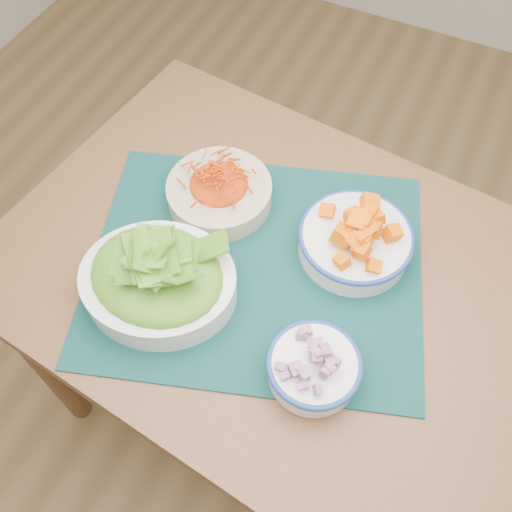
{
  "coord_description": "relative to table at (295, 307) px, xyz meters",
  "views": [
    {
      "loc": [
        0.22,
        -0.43,
        1.64
      ],
      "look_at": [
        -0.02,
        0.07,
        0.78
      ],
      "focal_mm": 40.0,
      "sensor_mm": 36.0,
      "label": 1
    }
  ],
  "objects": [
    {
      "name": "table",
      "position": [
        0.0,
        0.0,
        0.0
      ],
      "size": [
        1.2,
        0.87,
        0.75
      ],
      "rotation": [
        0.0,
        0.0,
        -0.12
      ],
      "color": "brown",
      "rests_on": "ground"
    },
    {
      "name": "carrot_bowl",
      "position": [
        -0.21,
        0.1,
        0.15
      ],
      "size": [
        0.21,
        0.21,
        0.08
      ],
      "rotation": [
        0.0,
        0.0,
        0.03
      ],
      "color": "#C6B093",
      "rests_on": "placemat"
    },
    {
      "name": "ground",
      "position": [
        -0.06,
        -0.08,
        -0.64
      ],
      "size": [
        4.0,
        4.0,
        0.0
      ],
      "primitive_type": "plane",
      "color": "#9D7A4C",
      "rests_on": "ground"
    },
    {
      "name": "lettuce_bowl",
      "position": [
        -0.21,
        -0.13,
        0.17
      ],
      "size": [
        0.33,
        0.3,
        0.13
      ],
      "rotation": [
        0.0,
        0.0,
        0.28
      ],
      "color": "white",
      "rests_on": "placemat"
    },
    {
      "name": "placemat",
      "position": [
        -0.08,
        -0.01,
        0.11
      ],
      "size": [
        0.73,
        0.66,
        0.0
      ],
      "primitive_type": "cube",
      "rotation": [
        0.0,
        0.0,
        0.31
      ],
      "color": "black",
      "rests_on": "table"
    },
    {
      "name": "squash_bowl",
      "position": [
        0.07,
        0.1,
        0.16
      ],
      "size": [
        0.25,
        0.25,
        0.11
      ],
      "rotation": [
        0.0,
        0.0,
        0.29
      ],
      "color": "white",
      "rests_on": "placemat"
    },
    {
      "name": "onion_bowl",
      "position": [
        0.09,
        -0.16,
        0.15
      ],
      "size": [
        0.16,
        0.16,
        0.08
      ],
      "rotation": [
        0.0,
        0.0,
        0.07
      ],
      "color": "white",
      "rests_on": "placemat"
    }
  ]
}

